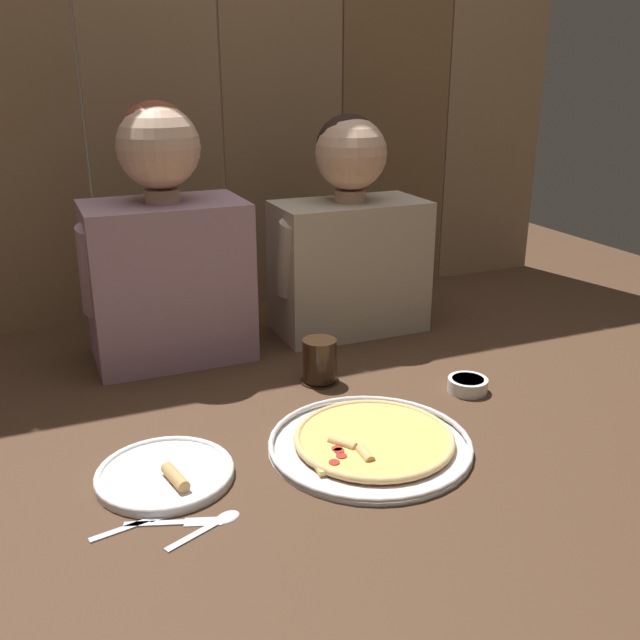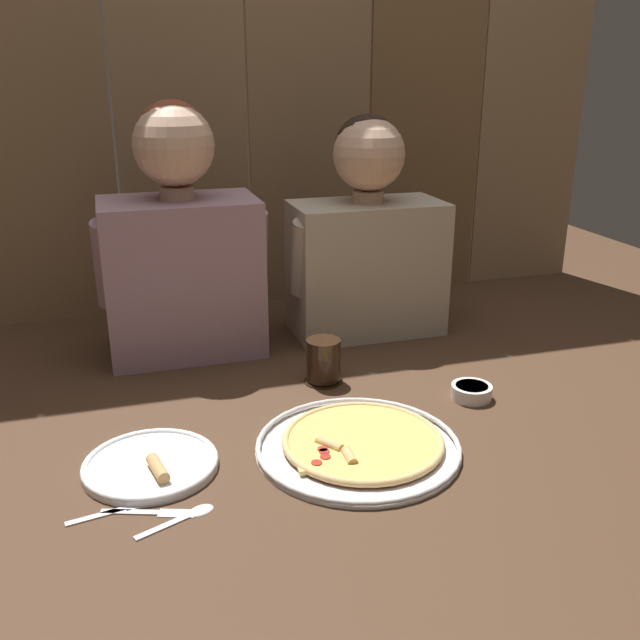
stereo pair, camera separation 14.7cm
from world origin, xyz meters
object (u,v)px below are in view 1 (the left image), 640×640
(pizza_tray, at_px, (371,441))
(diner_left, at_px, (166,248))
(dipping_bowl, at_px, (467,384))
(dinner_plate, at_px, (165,473))
(drinking_glass, at_px, (320,361))
(diner_right, at_px, (350,237))

(pizza_tray, relative_size, diner_left, 0.63)
(diner_left, bearing_deg, dipping_bowl, -39.67)
(dipping_bowl, bearing_deg, dinner_plate, -172.63)
(drinking_glass, bearing_deg, diner_right, 53.97)
(pizza_tray, xyz_separation_m, dinner_plate, (-0.38, 0.04, -0.00))
(drinking_glass, relative_size, dipping_bowl, 1.16)
(dipping_bowl, xyz_separation_m, diner_right, (-0.07, 0.46, 0.24))
(dipping_bowl, height_order, diner_right, diner_right)
(pizza_tray, xyz_separation_m, dipping_bowl, (0.31, 0.13, 0.01))
(dinner_plate, distance_m, diner_right, 0.86)
(dinner_plate, height_order, diner_left, diner_left)
(drinking_glass, height_order, diner_left, diner_left)
(drinking_glass, height_order, dipping_bowl, drinking_glass)
(drinking_glass, height_order, diner_right, diner_right)
(drinking_glass, distance_m, dipping_bowl, 0.33)
(dipping_bowl, distance_m, diner_right, 0.53)
(dipping_bowl, xyz_separation_m, diner_left, (-0.56, 0.46, 0.26))
(diner_left, bearing_deg, pizza_tray, -67.11)
(drinking_glass, bearing_deg, dipping_bowl, -31.81)
(dinner_plate, xyz_separation_m, dipping_bowl, (0.69, 0.09, 0.01))
(pizza_tray, bearing_deg, dinner_plate, 173.63)
(dinner_plate, height_order, drinking_glass, drinking_glass)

